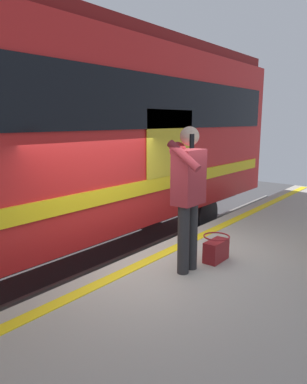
{
  "coord_description": "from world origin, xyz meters",
  "views": [
    {
      "loc": [
        3.52,
        3.1,
        2.78
      ],
      "look_at": [
        0.05,
        0.3,
        1.89
      ],
      "focal_mm": 33.28,
      "sensor_mm": 36.0,
      "label": 1
    }
  ],
  "objects": [
    {
      "name": "track_rail_far",
      "position": [
        0.0,
        -2.99,
        0.08
      ],
      "size": [
        17.49,
        0.08,
        0.16
      ],
      "primitive_type": "cube",
      "color": "slate",
      "rests_on": "ground"
    },
    {
      "name": "handbag",
      "position": [
        -0.41,
        0.98,
        1.15
      ],
      "size": [
        0.38,
        0.34,
        0.34
      ],
      "color": "maroon",
      "rests_on": "platform"
    },
    {
      "name": "safety_line",
      "position": [
        0.0,
        0.3,
        0.99
      ],
      "size": [
        13.18,
        0.16,
        0.01
      ],
      "primitive_type": "cube",
      "color": "yellow",
      "rests_on": "platform"
    },
    {
      "name": "train_carriage",
      "position": [
        0.48,
        -2.27,
        2.64
      ],
      "size": [
        12.87,
        3.01,
        4.21
      ],
      "color": "red",
      "rests_on": "ground"
    },
    {
      "name": "platform",
      "position": [
        0.0,
        2.18,
        0.49
      ],
      "size": [
        13.45,
        4.37,
        0.99
      ],
      "primitive_type": "cube",
      "color": "#9E998E",
      "rests_on": "ground"
    },
    {
      "name": "ground_plane",
      "position": [
        0.0,
        0.0,
        0.0
      ],
      "size": [
        24.81,
        24.81,
        0.0
      ],
      "primitive_type": "plane",
      "color": "#3D3D3F"
    },
    {
      "name": "passenger",
      "position": [
        0.09,
        0.85,
        2.01
      ],
      "size": [
        0.57,
        0.55,
        1.73
      ],
      "color": "#262628",
      "rests_on": "platform"
    },
    {
      "name": "track_rail_near",
      "position": [
        0.0,
        -1.55,
        0.08
      ],
      "size": [
        17.49,
        0.08,
        0.16
      ],
      "primitive_type": "cube",
      "color": "slate",
      "rests_on": "ground"
    }
  ]
}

